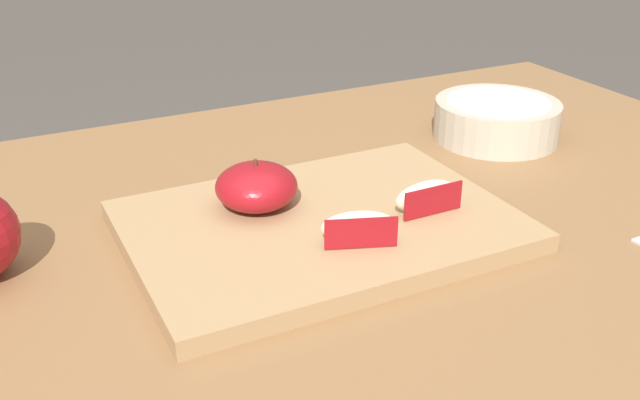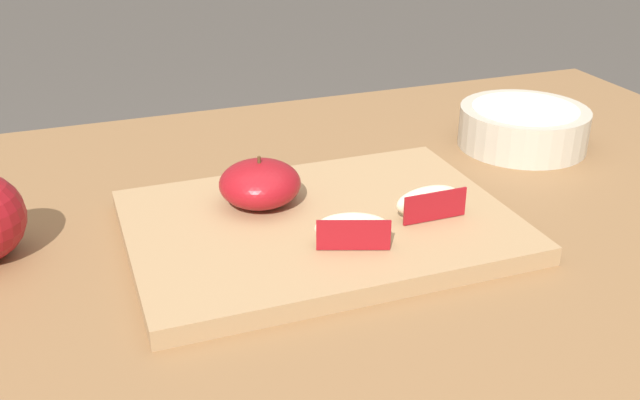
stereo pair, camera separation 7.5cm
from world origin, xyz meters
The scene contains 6 objects.
dining_table centered at (0.00, 0.00, 0.63)m, with size 1.18×0.90×0.73m.
cutting_board centered at (-0.06, 0.02, 0.74)m, with size 0.39×0.28×0.02m.
apple_half_skin_up centered at (-0.11, 0.07, 0.77)m, with size 0.09×0.09×0.05m.
apple_wedge_near_knife centered at (0.04, -0.02, 0.76)m, with size 0.07×0.03×0.03m.
apple_wedge_front centered at (-0.05, -0.05, 0.76)m, with size 0.08×0.05×0.03m.
ceramic_fruit_bowl centered at (0.28, 0.16, 0.76)m, with size 0.17×0.17×0.05m.
Camera 1 is at (-0.37, -0.58, 1.09)m, focal length 41.17 mm.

